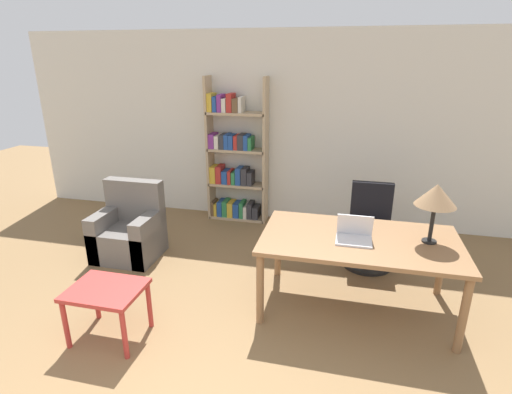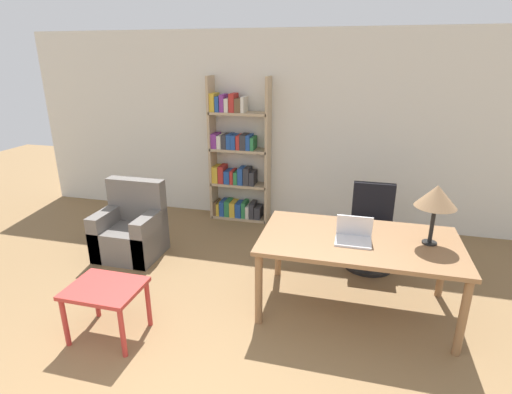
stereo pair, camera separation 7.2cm
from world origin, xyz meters
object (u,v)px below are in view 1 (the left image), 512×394
Objects in this scene: laptop at (354,235)px; armchair at (129,233)px; bookshelf at (234,162)px; side_table_blue at (106,296)px; table_lamp at (436,196)px; office_chair at (370,229)px; desk at (359,246)px.

armchair is at bearing 168.37° from laptop.
armchair is 0.44× the size of bookshelf.
laptop reaches higher than armchair.
armchair is (-0.62, 1.43, -0.11)m from side_table_blue.
table_lamp is 0.90× the size of side_table_blue.
side_table_blue is at bearing -66.41° from armchair.
side_table_blue is (-2.69, -1.01, -0.78)m from table_lamp.
laptop is 0.33× the size of office_chair.
bookshelf is (-1.93, 0.98, 0.45)m from office_chair.
office_chair reaches higher than side_table_blue.
bookshelf is (-2.40, 1.89, -0.31)m from table_lamp.
table_lamp is 0.26× the size of bookshelf.
office_chair is 2.94m from side_table_blue.
office_chair is at bearing 79.14° from laptop.
office_chair is 1.05× the size of armchair.
bookshelf reaches higher than laptop.
laptop is 0.58× the size of table_lamp.
laptop is at bearing -100.86° from office_chair.
bookshelf is at bearing 132.51° from desk.
armchair is (-2.85, -0.49, -0.13)m from office_chair.
table_lamp is at bearing 5.90° from desk.
side_table_blue is at bearing -156.38° from laptop.
desk is 1.89× the size of office_chair.
desk is 0.87× the size of bookshelf.
laptop is 0.52× the size of side_table_blue.
desk is 2.30m from side_table_blue.
office_chair is 2.89m from armchair.
office_chair is at bearing 117.03° from table_lamp.
bookshelf is at bearing 141.78° from table_lamp.
bookshelf is (0.29, 2.90, 0.47)m from side_table_blue.
desk is 2.77m from armchair.
table_lamp is at bearing 10.49° from laptop.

